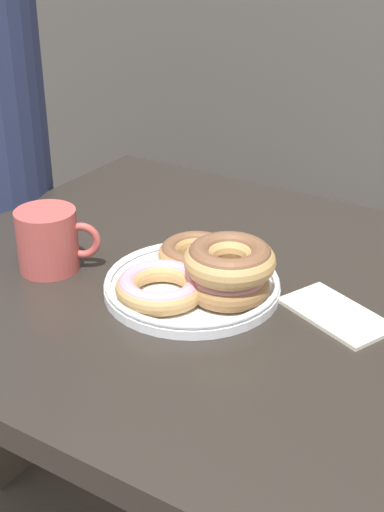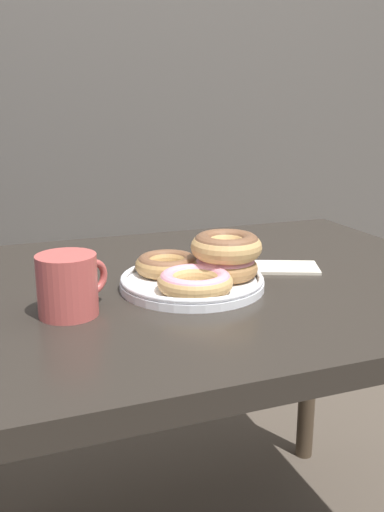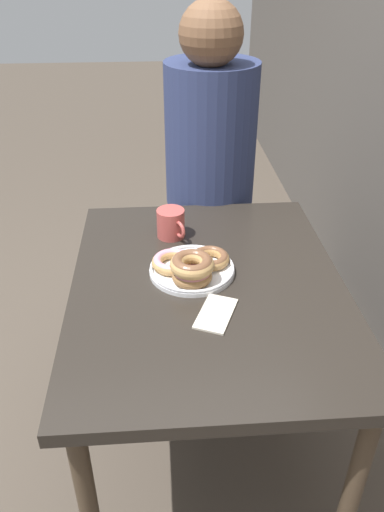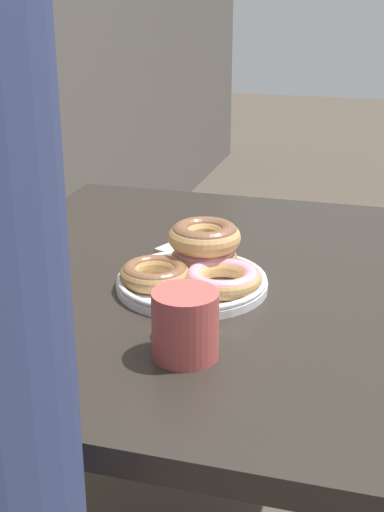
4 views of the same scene
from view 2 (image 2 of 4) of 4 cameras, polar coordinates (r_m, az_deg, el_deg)
The scene contains 5 objects.
wall_back at distance 1.86m, azimuth -8.67°, elevation 22.82°, with size 8.00×0.05×2.60m.
dining_table at distance 1.12m, azimuth 1.99°, elevation -6.13°, with size 1.03×0.81×0.72m.
donut_plate at distance 1.03m, azimuth 0.98°, elevation -1.23°, with size 0.29×0.27×0.10m.
coffee_mug at distance 0.92m, azimuth -12.25°, elevation -2.77°, with size 0.12×0.10×0.10m.
napkin at distance 1.16m, azimuth 8.70°, elevation -1.13°, with size 0.18×0.14×0.01m.
Camera 2 is at (-0.41, -0.68, 1.05)m, focal length 40.00 mm.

